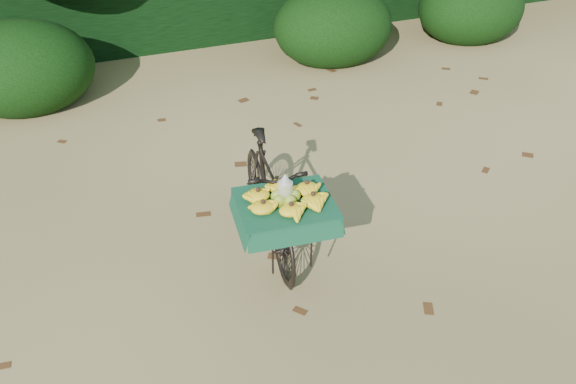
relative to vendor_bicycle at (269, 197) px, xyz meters
name	(u,v)px	position (x,y,z in m)	size (l,w,h in m)	color
ground	(372,241)	(0.94, -0.30, -0.55)	(80.00, 80.00, 0.00)	tan
vendor_bicycle	(269,197)	(0.00, 0.00, 0.00)	(0.83, 1.86, 1.08)	black
bush_clumps	(272,38)	(1.44, 4.00, -0.10)	(8.80, 1.70, 0.90)	black
leaf_litter	(344,204)	(0.94, 0.35, -0.55)	(7.00, 7.30, 0.01)	#492B13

